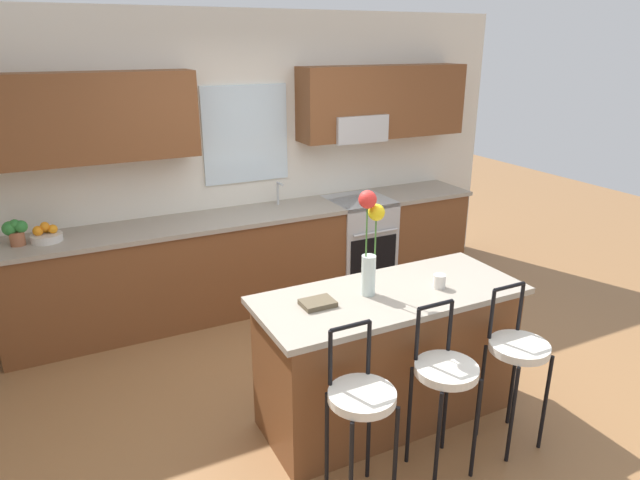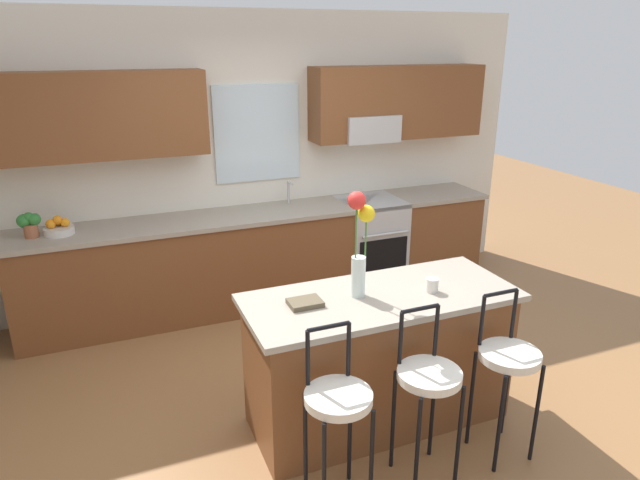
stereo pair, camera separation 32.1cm
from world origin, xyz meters
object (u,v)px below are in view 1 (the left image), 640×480
(flower_vase, at_px, (370,239))
(mug_ceramic, at_px, (439,281))
(bar_stool_middle, at_px, (445,377))
(potted_plant_small, at_px, (15,231))
(bar_stool_far, at_px, (517,354))
(cookbook, at_px, (318,303))
(oven_range, at_px, (358,242))
(bar_stool_near, at_px, (361,403))
(fruit_bowl_oranges, at_px, (46,235))
(kitchen_island, at_px, (388,355))

(flower_vase, height_order, mug_ceramic, flower_vase)
(bar_stool_middle, relative_size, potted_plant_small, 4.95)
(bar_stool_far, height_order, cookbook, bar_stool_far)
(cookbook, bearing_deg, potted_plant_small, 129.14)
(oven_range, height_order, bar_stool_far, bar_stool_far)
(bar_stool_near, height_order, bar_stool_far, same)
(cookbook, bearing_deg, fruit_bowl_oranges, 125.33)
(bar_stool_far, distance_m, flower_vase, 1.13)
(bar_stool_near, bearing_deg, fruit_bowl_oranges, 117.55)
(bar_stool_middle, relative_size, flower_vase, 1.54)
(bar_stool_near, distance_m, fruit_bowl_oranges, 2.97)
(flower_vase, xyz_separation_m, mug_ceramic, (0.46, -0.12, -0.33))
(bar_stool_middle, height_order, fruit_bowl_oranges, fruit_bowl_oranges)
(bar_stool_middle, bearing_deg, mug_ceramic, 57.26)
(fruit_bowl_oranges, distance_m, potted_plant_small, 0.22)
(mug_ceramic, bearing_deg, kitchen_island, 166.11)
(fruit_bowl_oranges, bearing_deg, potted_plant_small, -179.01)
(bar_stool_near, bearing_deg, potted_plant_small, 121.03)
(bar_stool_far, bearing_deg, mug_ceramic, 114.89)
(bar_stool_middle, xyz_separation_m, mug_ceramic, (0.32, 0.50, 0.33))
(potted_plant_small, bearing_deg, bar_stool_far, -44.36)
(kitchen_island, distance_m, bar_stool_near, 0.81)
(fruit_bowl_oranges, relative_size, potted_plant_small, 1.14)
(potted_plant_small, bearing_deg, bar_stool_near, -58.97)
(bar_stool_far, xyz_separation_m, potted_plant_small, (-2.67, 2.61, 0.40))
(flower_vase, height_order, fruit_bowl_oranges, flower_vase)
(bar_stool_near, relative_size, flower_vase, 1.54)
(oven_range, bearing_deg, cookbook, -126.31)
(bar_stool_far, bearing_deg, bar_stool_middle, 180.00)
(bar_stool_middle, distance_m, fruit_bowl_oranges, 3.26)
(oven_range, height_order, potted_plant_small, potted_plant_small)
(bar_stool_middle, xyz_separation_m, potted_plant_small, (-2.12, 2.61, 0.40))
(kitchen_island, bearing_deg, mug_ceramic, -13.89)
(flower_vase, relative_size, fruit_bowl_oranges, 2.82)
(kitchen_island, bearing_deg, bar_stool_far, -46.32)
(bar_stool_far, bearing_deg, fruit_bowl_oranges, 133.28)
(bar_stool_far, xyz_separation_m, flower_vase, (-0.69, 0.62, 0.66))
(bar_stool_far, relative_size, potted_plant_small, 4.95)
(oven_range, xyz_separation_m, fruit_bowl_oranges, (-2.87, 0.03, 0.51))
(cookbook, bearing_deg, bar_stool_near, -94.93)
(mug_ceramic, height_order, potted_plant_small, potted_plant_small)
(oven_range, bearing_deg, kitchen_island, -115.32)
(cookbook, bearing_deg, bar_stool_far, -30.49)
(mug_ceramic, relative_size, potted_plant_small, 0.43)
(flower_vase, bearing_deg, potted_plant_small, 134.84)
(bar_stool_far, xyz_separation_m, cookbook, (-1.05, 0.62, 0.30))
(oven_range, height_order, bar_stool_near, bar_stool_near)
(oven_range, xyz_separation_m, cookbook, (-1.45, -1.97, 0.48))
(bar_stool_near, xyz_separation_m, fruit_bowl_oranges, (-1.37, 2.62, 0.34))
(kitchen_island, xyz_separation_m, potted_plant_small, (-2.12, 2.04, 0.58))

